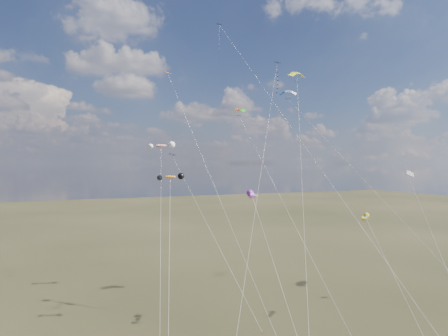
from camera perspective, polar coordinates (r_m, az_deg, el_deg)
name	(u,v)px	position (r m, az deg, el deg)	size (l,w,h in m)	color
diamond_black_high	(275,90)	(70.08, 7.34, 11.04)	(21.65, 27.19, 37.74)	black
diamond_navy_tall	(237,60)	(60.81, 1.85, 15.22)	(10.26, 34.95, 41.35)	#0A094D
diamond_black_mid	(196,203)	(51.31, -3.95, -4.94)	(8.14, 11.79, 20.96)	black
diamond_orange_center	(195,140)	(53.51, -4.11, 4.04)	(7.59, 20.60, 33.01)	orange
parafoil_yellow	(297,74)	(59.45, 10.43, 13.07)	(11.05, 17.52, 33.18)	#F0F217
parafoil_blue_white	(289,92)	(59.53, 9.28, 10.60)	(17.54, 22.31, 30.67)	blue
parafoil_striped	(410,171)	(67.90, 25.04, -0.44)	(5.28, 13.71, 19.15)	yellow
parafoil_tricolor	(240,112)	(51.13, 2.30, 8.06)	(7.74, 15.83, 26.96)	#FFF21F
novelty_orange_black	(170,178)	(48.41, -7.68, -1.39)	(5.16, 12.78, 18.41)	orange
novelty_white_purple	(252,195)	(47.32, 4.06, -3.81)	(1.42, 11.80, 16.41)	silver
novelty_redwhite_stripe	(161,146)	(61.76, -8.96, 3.11)	(7.02, 20.09, 22.93)	red
novelty_blue_yellow	(366,218)	(52.75, 19.69, -6.71)	(2.68, 12.50, 13.37)	#0D7CD2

